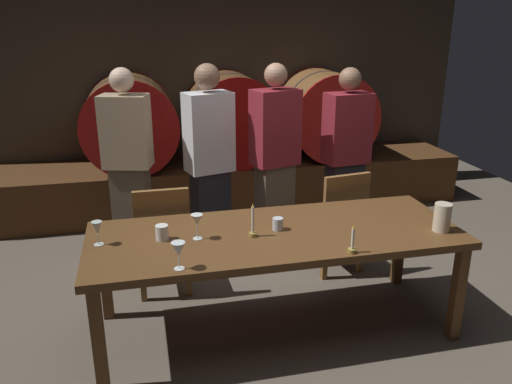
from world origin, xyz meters
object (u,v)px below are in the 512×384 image
Objects in this scene: chair_left at (162,234)px; wine_glass_center at (178,250)px; wine_barrel_center at (231,118)px; candle_left at (253,227)px; candle_right at (352,245)px; pitcher at (442,217)px; wine_glass_right at (197,221)px; cup_left at (162,233)px; wine_barrel_left at (130,122)px; wine_glass_left at (97,229)px; guest_center_right at (275,163)px; guest_far_left at (129,168)px; cup_right at (278,224)px; chair_right at (339,217)px; dining_table at (276,241)px; guest_far_right at (345,160)px; wine_barrel_right at (324,114)px; guest_center_left at (210,163)px.

wine_glass_center reaches higher than chair_left.
wine_barrel_center is 4.28× the size of candle_left.
pitcher is (0.70, 0.17, 0.05)m from candle_right.
wine_barrel_center is at bearing 74.75° from wine_glass_right.
candle_left is 1.25× the size of candle_right.
chair_left is at bearing 88.04° from cup_left.
wine_glass_left is at bearing -94.89° from wine_barrel_left.
pitcher is at bearing 102.87° from guest_center_right.
guest_far_left is 17.23× the size of cup_left.
cup_right is (0.73, -0.63, 0.27)m from chair_left.
guest_far_left is at bearing 99.14° from cup_left.
candle_left is 0.57m from cup_left.
cup_right is (0.68, 0.41, -0.07)m from wine_glass_center.
candle_right is (-0.37, -1.10, 0.28)m from chair_right.
cup_left is (-1.09, 0.44, 0.00)m from candle_right.
guest_far_left is 10.91× the size of wine_glass_left.
chair_right is 1.62m from cup_left.
dining_table is 1.42× the size of guest_center_right.
dining_table is at bearing 29.80° from wine_glass_center.
chair_left is at bearing -7.13° from chair_right.
guest_center_right is 1.76m from wine_glass_center.
guest_far_left reaches higher than dining_table.
wine_barrel_left is at bearing -42.50° from guest_far_right.
wine_barrel_center is 2.06m from chair_left.
dining_table is 15.76× the size of wine_glass_left.
wine_barrel_right is at bearing 72.99° from candle_right.
wine_barrel_right is 0.57× the size of guest_center_right.
guest_center_left is at bearing -139.83° from wine_barrel_right.
candle_left is at bearing 144.97° from candle_right.
dining_table is at bearing 141.75° from guest_far_left.
chair_left is (-1.94, -1.80, -0.52)m from wine_barrel_right.
guest_center_right reaches higher than wine_glass_right.
cup_right is (-0.14, -2.43, -0.24)m from wine_barrel_center.
cup_right is at bearing 127.94° from candle_right.
chair_left is 1.75m from guest_far_right.
wine_barrel_left is 1.20m from guest_far_left.
cup_right is (0.93, -2.43, -0.24)m from wine_barrel_left.
guest_center_right reaches higher than wine_glass_center.
cup_right is at bearing 20.39° from candle_left.
candle_left reaches higher than chair_right.
wine_glass_right is 0.54m from cup_right.
pitcher is 1.80m from cup_left.
cup_left is (-1.96, -2.42, -0.23)m from wine_barrel_right.
guest_center_left is 1.43m from wine_glass_left.
wine_glass_right reaches higher than dining_table.
candle_right is at bearing -107.01° from wine_barrel_right.
guest_far_right is 10.21× the size of wine_glass_center.
dining_table is at bearing 136.44° from chair_left.
guest_center_right is 1.51m from candle_right.
wine_barrel_center is 2.73m from wine_glass_left.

